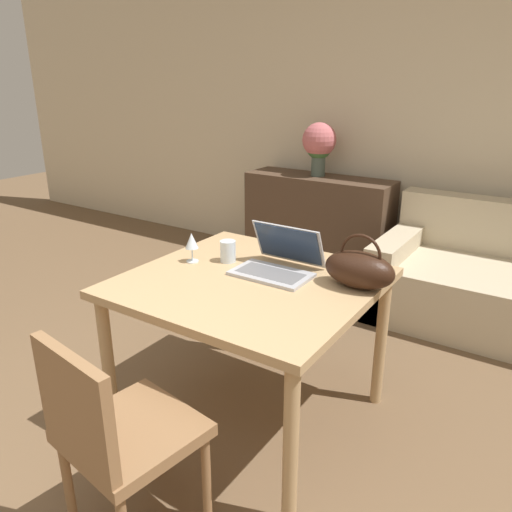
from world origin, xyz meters
name	(u,v)px	position (x,y,z in m)	size (l,w,h in m)	color
wall_back	(412,118)	(0.00, 3.21, 1.35)	(10.00, 0.06, 2.70)	beige
dining_table	(251,296)	(0.03, 0.82, 0.68)	(1.12, 1.07, 0.77)	tan
chair	(114,431)	(0.03, -0.05, 0.50)	(0.50, 0.50, 0.87)	olive
couch	(507,289)	(0.96, 2.63, 0.28)	(1.73, 0.95, 0.82)	#C1B293
sideboard	(317,224)	(-0.66, 2.90, 0.42)	(1.30, 0.40, 0.85)	#4C3828
laptop	(279,260)	(0.09, 0.98, 0.83)	(0.37, 0.33, 0.22)	#ADADB2
drinking_glass	(228,251)	(-0.20, 0.95, 0.83)	(0.08, 0.08, 0.11)	silver
wine_glass	(192,242)	(-0.35, 0.84, 0.88)	(0.07, 0.07, 0.15)	silver
handbag	(359,269)	(0.49, 1.00, 0.86)	(0.33, 0.18, 0.25)	black
flower_vase	(319,144)	(-0.68, 2.93, 1.12)	(0.29, 0.29, 0.45)	#47564C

